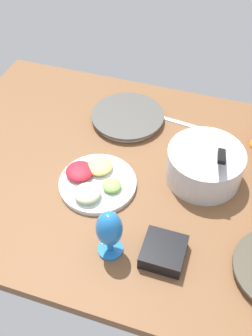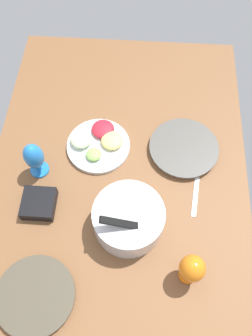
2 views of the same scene
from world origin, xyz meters
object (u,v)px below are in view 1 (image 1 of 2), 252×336
Objects in this scene: fruit_platter at (95,181)px; hurricane_glass_blue at (109,231)px; dinner_plate_left at (128,117)px; square_bowl_black at (164,251)px; mixing_bowl at (205,164)px.

hurricane_glass_blue is (13.43, -22.50, 8.43)cm from fruit_platter.
dinner_plate_left is at bearing 102.85° from hurricane_glass_blue.
hurricane_glass_blue reaches higher than square_bowl_black.
mixing_bowl is 35.06cm from square_bowl_black.
square_bowl_black is (-5.25, -34.46, -3.77)cm from mixing_bowl.
dinner_plate_left is at bearing 117.43° from square_bowl_black.
square_bowl_black is (28.73, -55.36, 1.24)cm from dinner_plate_left.
fruit_platter is 34.91cm from square_bowl_black.
dinner_plate_left is 35.76cm from fruit_platter.
mixing_bowl is at bearing -31.60° from dinner_plate_left.
fruit_platter is at bearing 145.82° from square_bowl_black.
mixing_bowl reaches higher than square_bowl_black.
square_bowl_black is at bearing -98.66° from mixing_bowl.
mixing_bowl is 42.88cm from hurricane_glass_blue.
mixing_bowl reaches higher than dinner_plate_left.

